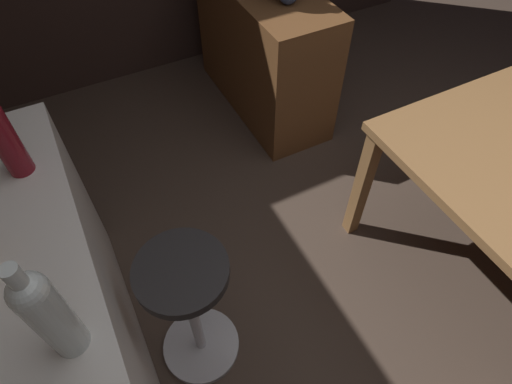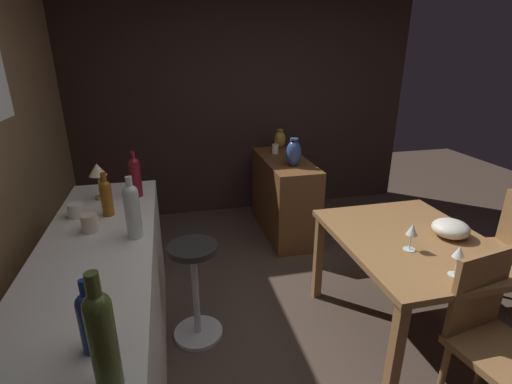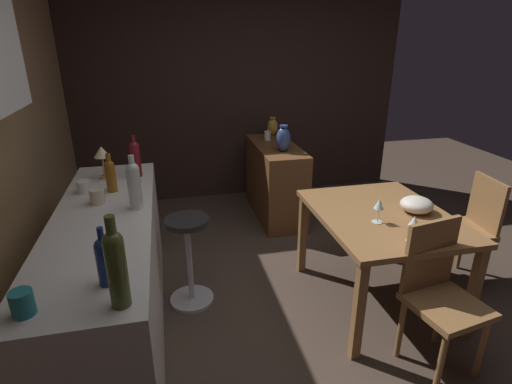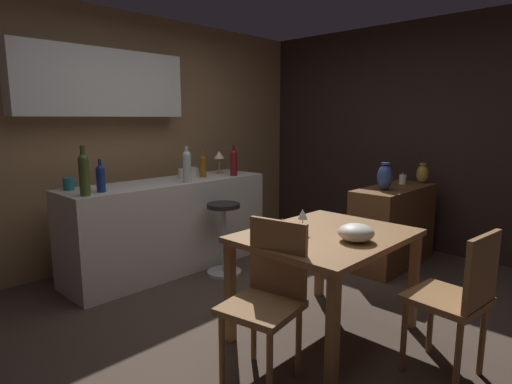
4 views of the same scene
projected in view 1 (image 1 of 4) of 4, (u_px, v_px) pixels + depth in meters
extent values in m
plane|color=#47382D|center=(409.00, 322.00, 1.98)|extent=(9.00, 9.00, 0.00)
cube|color=olive|center=(362.00, 186.00, 2.05)|extent=(0.06, 0.06, 0.70)
cube|color=olive|center=(485.00, 133.00, 2.29)|extent=(0.06, 0.06, 0.70)
cube|color=brown|center=(264.00, 50.00, 2.69)|extent=(1.10, 0.44, 0.82)
cylinder|color=#262323|center=(181.00, 271.00, 1.38)|extent=(0.32, 0.32, 0.04)
cylinder|color=silver|center=(193.00, 315.00, 1.64)|extent=(0.04, 0.04, 0.67)
cylinder|color=silver|center=(201.00, 345.00, 1.90)|extent=(0.34, 0.34, 0.03)
cylinder|color=silver|center=(53.00, 319.00, 0.92)|extent=(0.08, 0.08, 0.26)
sphere|color=silver|center=(28.00, 292.00, 0.81)|extent=(0.08, 0.08, 0.08)
cylinder|color=silver|center=(15.00, 278.00, 0.77)|extent=(0.04, 0.04, 0.06)
cylinder|color=maroon|center=(6.00, 143.00, 1.28)|extent=(0.08, 0.08, 0.24)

